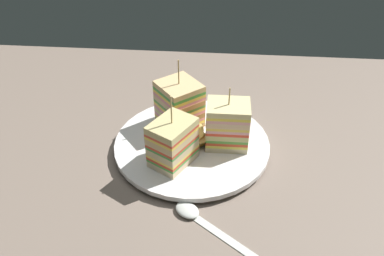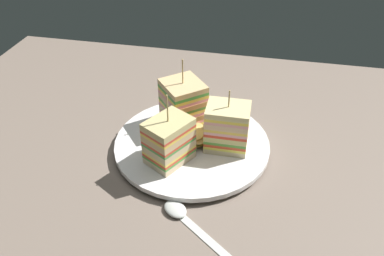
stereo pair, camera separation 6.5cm
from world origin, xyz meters
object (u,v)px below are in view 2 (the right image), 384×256
Objects in this scene: chip_pile at (194,135)px; spoon at (182,215)px; sandwich_wedge_2 at (227,125)px; plate at (192,144)px; sandwich_wedge_1 at (169,141)px; sandwich_wedge_0 at (183,103)px.

chip_pile reaches higher than spoon.
chip_pile is at bearing 0.29° from sandwich_wedge_2.
sandwich_wedge_2 reaches higher than plate.
sandwich_wedge_1 is 1.00× the size of spoon.
spoon is at bearing -126.43° from sandwich_wedge_1.
sandwich_wedge_2 is 1.51× the size of chip_pile.
plate is 2.43× the size of sandwich_wedge_2.
plate is 15.98cm from spoon.
sandwich_wedge_0 is 1.04× the size of spoon.
spoon is at bearing 74.88° from sandwich_wedge_2.
sandwich_wedge_2 reaches higher than spoon.
sandwich_wedge_1 is 10.56cm from sandwich_wedge_2.
sandwich_wedge_2 is at bearing 0.80° from chip_pile.
plate is 2.09× the size of sandwich_wedge_0.
sandwich_wedge_2 is at bearing -25.35° from sandwich_wedge_1.
chip_pile is 16.53cm from spoon.
spoon is (1.61, -16.27, -2.44)cm from chip_pile.
sandwich_wedge_0 is 1.76× the size of chip_pile.
plate is 2.16× the size of sandwich_wedge_1.
plate is at bearing 4.47° from sandwich_wedge_1.
sandwich_wedge_1 reaches higher than chip_pile.
sandwich_wedge_2 is 17.73cm from spoon.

